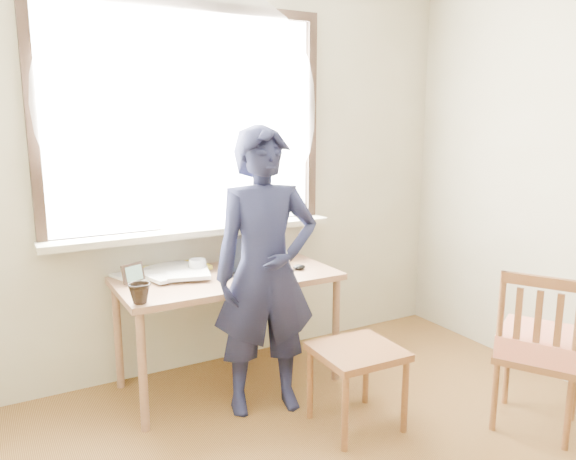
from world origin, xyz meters
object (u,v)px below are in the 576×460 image
side_chair (539,346)px  person (266,272)px  laptop (255,264)px  work_chair (357,360)px  mug_dark (140,293)px  desk (228,287)px  mug_white (197,266)px

side_chair → person: (-1.15, 0.89, 0.34)m
person → laptop: bearing=86.1°
work_chair → person: size_ratio=0.28×
mug_dark → person: bearing=-9.2°
side_chair → mug_dark: bearing=151.2°
laptop → mug_dark: laptop is taller
laptop → side_chair: size_ratio=0.46×
person → work_chair: bearing=-39.0°
desk → mug_dark: bearing=-156.7°
work_chair → person: bearing=128.3°
laptop → mug_dark: bearing=-163.9°
work_chair → person: 0.68m
mug_dark → side_chair: size_ratio=0.13×
laptop → work_chair: laptop is taller
mug_dark → person: 0.68m
work_chair → mug_white: bearing=120.6°
side_chair → work_chair: bearing=149.9°
desk → laptop: laptop is taller
laptop → work_chair: bearing=-72.9°
laptop → side_chair: 1.64m
mug_dark → side_chair: bearing=-28.8°
desk → side_chair: size_ratio=1.49×
mug_dark → work_chair: mug_dark is taller
laptop → mug_dark: 0.80m
mug_dark → person: size_ratio=0.07×
work_chair → side_chair: size_ratio=0.51×
mug_dark → work_chair: bearing=-27.8°
person → side_chair: bearing=-25.0°
desk → mug_white: 0.22m
laptop → person: bearing=-106.7°
work_chair → laptop: bearing=107.1°
mug_white → work_chair: size_ratio=0.25×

